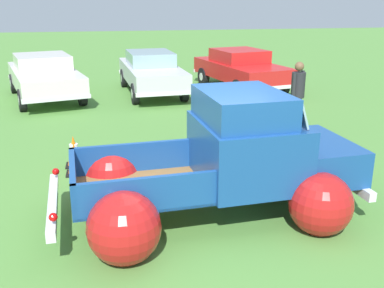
{
  "coord_description": "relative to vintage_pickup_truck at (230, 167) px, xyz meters",
  "views": [
    {
      "loc": [
        -1.37,
        -6.21,
        3.24
      ],
      "look_at": [
        0.0,
        1.11,
        0.8
      ],
      "focal_mm": 42.35,
      "sensor_mm": 36.0,
      "label": 1
    }
  ],
  "objects": [
    {
      "name": "spectator_0",
      "position": [
        2.87,
        4.18,
        0.23
      ],
      "size": [
        0.48,
        0.48,
        1.72
      ],
      "rotation": [
        0.0,
        0.0,
        5.42
      ],
      "color": "navy",
      "rests_on": "ground"
    },
    {
      "name": "show_car_0",
      "position": [
        -3.81,
        9.18,
        0.03
      ],
      "size": [
        3.05,
        4.99,
        1.43
      ],
      "rotation": [
        0.0,
        0.0,
        -1.32
      ],
      "color": "black",
      "rests_on": "ground"
    },
    {
      "name": "lane_cone_0",
      "position": [
        -2.5,
        2.54,
        -0.45
      ],
      "size": [
        0.36,
        0.36,
        0.63
      ],
      "color": "black",
      "rests_on": "ground"
    },
    {
      "name": "show_car_2",
      "position": [
        2.96,
        9.46,
        0.03
      ],
      "size": [
        2.79,
        4.61,
        1.43
      ],
      "rotation": [
        0.0,
        0.0,
        -1.35
      ],
      "color": "black",
      "rests_on": "ground"
    },
    {
      "name": "show_car_1",
      "position": [
        -0.27,
        9.4,
        0.03
      ],
      "size": [
        2.1,
        4.78,
        1.43
      ],
      "rotation": [
        0.0,
        0.0,
        -1.5
      ],
      "color": "black",
      "rests_on": "ground"
    },
    {
      "name": "vintage_pickup_truck",
      "position": [
        0.0,
        0.0,
        0.0
      ],
      "size": [
        4.75,
        3.03,
        1.96
      ],
      "rotation": [
        0.0,
        0.0,
        0.07
      ],
      "color": "black",
      "rests_on": "ground"
    },
    {
      "name": "lane_cone_1",
      "position": [
        -2.46,
        2.09,
        -0.45
      ],
      "size": [
        0.36,
        0.36,
        0.63
      ],
      "color": "black",
      "rests_on": "ground"
    },
    {
      "name": "ground_plane",
      "position": [
        -0.39,
        -0.03,
        -0.76
      ],
      "size": [
        80.0,
        80.0,
        0.0
      ],
      "primitive_type": "plane",
      "color": "#548C3D"
    }
  ]
}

